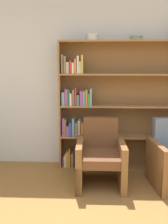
% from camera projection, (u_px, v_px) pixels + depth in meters
% --- Properties ---
extents(wall_back, '(12.00, 0.06, 2.75)m').
position_uv_depth(wall_back, '(101.00, 80.00, 3.96)').
color(wall_back, silver).
rests_on(wall_back, ground).
extents(bookshelf, '(2.27, 0.30, 1.96)m').
position_uv_depth(bookshelf, '(119.00, 110.00, 3.86)').
color(bookshelf, olive).
rests_on(bookshelf, ground).
extents(bowl_terracotta, '(0.19, 0.19, 0.09)m').
position_uv_depth(bowl_terracotta, '(92.00, 37.00, 3.67)').
color(bowl_terracotta, silver).
rests_on(bowl_terracotta, bookshelf).
extents(bowl_cream, '(0.19, 0.19, 0.07)m').
position_uv_depth(bowl_cream, '(136.00, 38.00, 3.64)').
color(bowl_cream, gray).
rests_on(bowl_cream, bookshelf).
extents(armchair_leather, '(0.64, 0.68, 0.88)m').
position_uv_depth(armchair_leather, '(101.00, 156.00, 3.39)').
color(armchair_leather, brown).
rests_on(armchair_leather, ground).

